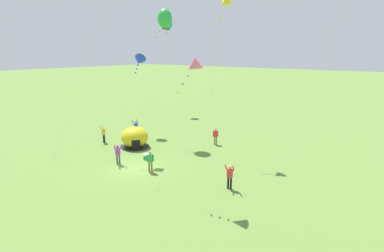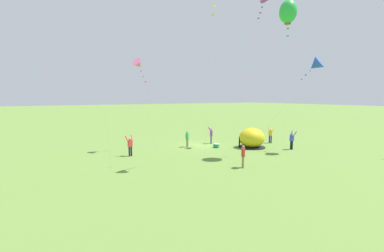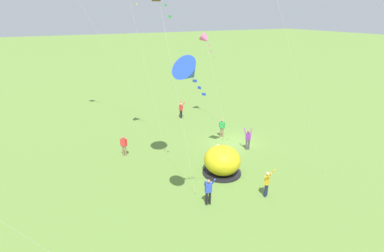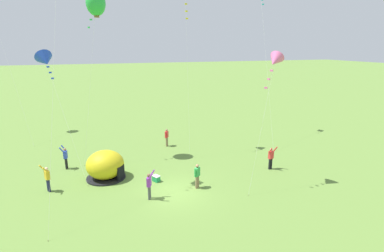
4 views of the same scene
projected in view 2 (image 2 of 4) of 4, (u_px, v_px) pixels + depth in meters
name	position (u px, v px, depth m)	size (l,w,h in m)	color
ground_plane	(199.00, 145.00, 28.45)	(300.00, 300.00, 0.00)	olive
popup_tent	(252.00, 138.00, 27.09)	(2.81, 2.81, 2.10)	gold
cooler_box	(216.00, 146.00, 27.03)	(0.57, 0.64, 0.44)	#1E8C4C
person_watching_sky	(187.00, 138.00, 27.40)	(0.49, 0.42, 1.72)	#8C7251
person_arms_raised	(211.00, 135.00, 29.43)	(0.63, 0.72, 1.89)	#4C4C51
person_with_toddler	(292.00, 140.00, 26.10)	(0.54, 0.68, 1.89)	black
person_near_tent	(243.00, 155.00, 19.37)	(0.41, 0.50, 1.72)	#8C7251
person_far_back	(270.00, 134.00, 29.74)	(0.64, 0.72, 1.89)	#1E2347
person_center_field	(130.00, 145.00, 23.17)	(0.69, 0.56, 1.89)	black
kite_purple	(262.00, 8.00, 26.99)	(2.16, 6.81, 15.61)	silver
kite_green	(288.00, 12.00, 21.78)	(2.67, 2.19, 13.52)	silver
kite_blue	(315.00, 65.00, 24.22)	(3.23, 6.37, 9.12)	silver
kite_pink	(139.00, 65.00, 24.85)	(2.92, 1.99, 9.09)	silver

